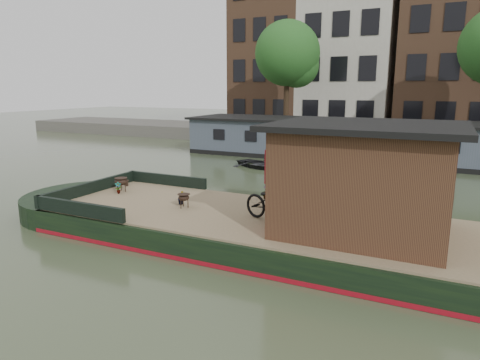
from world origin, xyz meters
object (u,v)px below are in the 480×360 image
at_px(cabin, 364,177).
at_px(dinghy, 259,162).
at_px(potted_plant_a, 118,188).
at_px(brazier_rear, 184,201).
at_px(bicycle, 274,204).
at_px(brazier_front, 121,185).

xyz_separation_m(cabin, dinghy, (-6.57, 9.46, -1.59)).
relative_size(potted_plant_a, brazier_rear, 0.94).
height_order(brazier_rear, dinghy, brazier_rear).
xyz_separation_m(bicycle, brazier_front, (-5.41, 0.85, -0.25)).
bearing_deg(cabin, dinghy, 124.78).
relative_size(cabin, brazier_rear, 10.50).
height_order(bicycle, potted_plant_a, bicycle).
bearing_deg(brazier_rear, dinghy, 101.31).
height_order(cabin, potted_plant_a, cabin).
relative_size(brazier_rear, dinghy, 0.14).
relative_size(bicycle, brazier_front, 4.05).
relative_size(cabin, dinghy, 1.46).
xyz_separation_m(potted_plant_a, brazier_rear, (2.67, -0.44, 0.01)).
bearing_deg(brazier_front, dinghy, 84.70).
distance_m(cabin, bicycle, 2.15).
xyz_separation_m(cabin, potted_plant_a, (-7.31, 0.28, -1.05)).
relative_size(brazier_front, brazier_rear, 1.16).
bearing_deg(bicycle, brazier_front, 100.28).
distance_m(cabin, dinghy, 11.62).
bearing_deg(brazier_rear, bicycle, -3.43).
relative_size(brazier_front, dinghy, 0.16).
bearing_deg(potted_plant_a, dinghy, 85.37).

